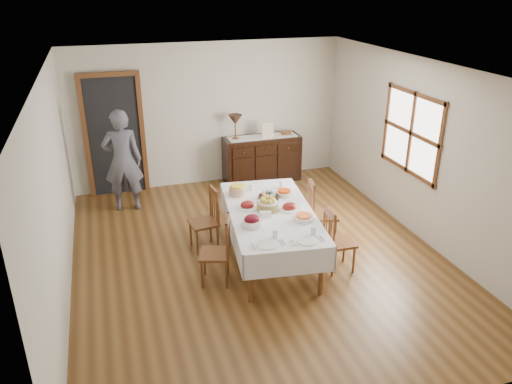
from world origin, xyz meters
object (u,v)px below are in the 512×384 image
object	(u,v)px
person	(122,157)
chair_left_far	(207,219)
chair_right_near	(336,239)
chair_right_far	(319,212)
sideboard	(262,159)
chair_left_near	(218,250)
dining_table	(271,217)
table_lamp	(235,120)

from	to	relation	value
person	chair_left_far	bearing A→B (deg)	125.53
chair_right_near	person	distance (m)	3.80
chair_right_far	sideboard	bearing A→B (deg)	13.18
chair_left_near	chair_left_far	world-z (taller)	chair_left_far
chair_left_near	person	world-z (taller)	person
dining_table	sideboard	bearing A→B (deg)	81.42
sideboard	table_lamp	size ratio (longest dim) A/B	3.15
person	table_lamp	xyz separation A→B (m)	(2.07, 0.55, 0.31)
chair_right_far	sideboard	distance (m)	2.56
dining_table	chair_left_far	xyz separation A→B (m)	(-0.76, 0.59, -0.20)
dining_table	table_lamp	distance (m)	2.93
table_lamp	chair_left_near	bearing A→B (deg)	-109.13
chair_right_near	table_lamp	world-z (taller)	table_lamp
chair_left_far	table_lamp	size ratio (longest dim) A/B	1.98
chair_left_far	chair_right_near	world-z (taller)	chair_left_far
chair_right_far	person	size ratio (longest dim) A/B	0.52
chair_left_near	sideboard	world-z (taller)	chair_left_near
sideboard	person	xyz separation A→B (m)	(-2.57, -0.54, 0.48)
person	table_lamp	size ratio (longest dim) A/B	4.00
chair_right_near	sideboard	bearing A→B (deg)	0.77
chair_left_far	chair_right_far	world-z (taller)	chair_right_far
chair_right_near	table_lamp	xyz separation A→B (m)	(-0.45, 3.35, 0.78)
dining_table	sideboard	xyz separation A→B (m)	(0.80, 2.84, -0.22)
chair_right_near	person	size ratio (longest dim) A/B	0.48
chair_left_far	chair_right_near	distance (m)	1.86
chair_left_far	table_lamp	distance (m)	2.61
chair_right_near	table_lamp	distance (m)	3.47
chair_right_near	sideboard	xyz separation A→B (m)	(0.06, 3.34, -0.01)
dining_table	sideboard	size ratio (longest dim) A/B	1.59
chair_right_far	table_lamp	bearing A→B (deg)	24.26
dining_table	person	bearing A→B (deg)	134.75
chair_left_near	chair_right_near	bearing A→B (deg)	101.46
chair_left_far	chair_right_near	xyz separation A→B (m)	(1.51, -1.09, -0.01)
person	chair_left_near	bearing A→B (deg)	115.14
dining_table	person	world-z (taller)	person
chair_left_near	chair_right_far	size ratio (longest dim) A/B	0.95
chair_left_far	sideboard	distance (m)	2.74
dining_table	chair_left_near	bearing A→B (deg)	-151.03
chair_left_near	table_lamp	world-z (taller)	table_lamp
chair_left_near	table_lamp	xyz separation A→B (m)	(1.10, 3.18, 0.77)
sideboard	table_lamp	world-z (taller)	table_lamp
chair_left_far	sideboard	world-z (taller)	chair_left_far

